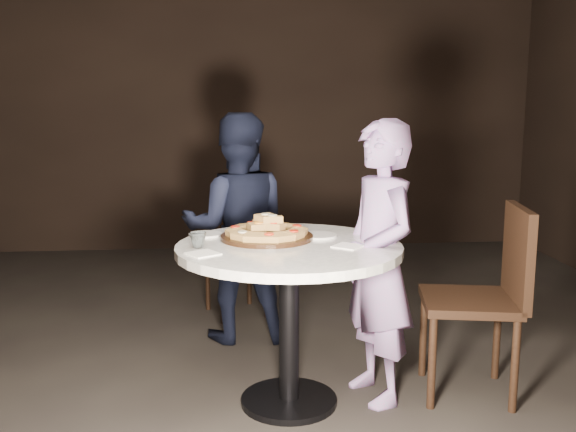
{
  "coord_description": "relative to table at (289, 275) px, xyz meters",
  "views": [
    {
      "loc": [
        -0.16,
        -3.1,
        1.49
      ],
      "look_at": [
        0.13,
        -0.05,
        0.95
      ],
      "focal_mm": 40.0,
      "sensor_mm": 36.0,
      "label": 1
    }
  ],
  "objects": [
    {
      "name": "serving_board",
      "position": [
        -0.1,
        0.13,
        0.16
      ],
      "size": [
        0.57,
        0.57,
        0.02
      ],
      "primitive_type": "cylinder",
      "rotation": [
        0.0,
        0.0,
        -0.27
      ],
      "color": "black",
      "rests_on": "table"
    },
    {
      "name": "napkin_near",
      "position": [
        -0.41,
        -0.17,
        0.16
      ],
      "size": [
        0.17,
        0.17,
        0.01
      ],
      "primitive_type": "cube",
      "rotation": [
        0.0,
        0.0,
        0.58
      ],
      "color": "white",
      "rests_on": "table"
    },
    {
      "name": "napkin_far",
      "position": [
        0.27,
        -0.08,
        0.16
      ],
      "size": [
        0.17,
        0.17,
        0.01
      ],
      "primitive_type": "cube",
      "rotation": [
        0.0,
        0.0,
        -0.67
      ],
      "color": "white",
      "rests_on": "table"
    },
    {
      "name": "plate_right",
      "position": [
        0.17,
        0.17,
        0.16
      ],
      "size": [
        0.25,
        0.25,
        0.01
      ],
      "primitive_type": "cylinder",
      "rotation": [
        0.0,
        0.0,
        0.41
      ],
      "color": "white",
      "rests_on": "table"
    },
    {
      "name": "plate_left",
      "position": [
        -0.41,
        0.26,
        0.16
      ],
      "size": [
        0.21,
        0.21,
        0.01
      ],
      "primitive_type": "cylinder",
      "rotation": [
        0.0,
        0.0,
        -0.3
      ],
      "color": "white",
      "rests_on": "table"
    },
    {
      "name": "focaccia_pile",
      "position": [
        -0.1,
        0.13,
        0.2
      ],
      "size": [
        0.42,
        0.41,
        0.11
      ],
      "rotation": [
        0.0,
        0.0,
        0.23
      ],
      "color": "#A87D41",
      "rests_on": "serving_board"
    },
    {
      "name": "chair_right",
      "position": [
        1.03,
        0.02,
        -0.1
      ],
      "size": [
        0.56,
        0.55,
        0.99
      ],
      "rotation": [
        0.0,
        0.0,
        -1.76
      ],
      "color": "black",
      "rests_on": "ground"
    },
    {
      "name": "water_glass",
      "position": [
        -0.43,
        -0.03,
        0.19
      ],
      "size": [
        0.09,
        0.09,
        0.07
      ],
      "primitive_type": "imported",
      "rotation": [
        0.0,
        0.0,
        0.2
      ],
      "color": "silver",
      "rests_on": "table"
    },
    {
      "name": "diner_navy",
      "position": [
        -0.24,
        0.96,
        0.05
      ],
      "size": [
        0.71,
        0.56,
        1.44
      ],
      "primitive_type": "imported",
      "rotation": [
        0.0,
        0.0,
        3.12
      ],
      "color": "black",
      "rests_on": "ground"
    },
    {
      "name": "floor",
      "position": [
        -0.13,
        0.1,
        -0.67
      ],
      "size": [
        7.0,
        7.0,
        0.0
      ],
      "primitive_type": "plane",
      "color": "black",
      "rests_on": "ground"
    },
    {
      "name": "table",
      "position": [
        0.0,
        0.0,
        0.0
      ],
      "size": [
        1.23,
        1.23,
        0.82
      ],
      "rotation": [
        0.0,
        0.0,
        0.13
      ],
      "color": "black",
      "rests_on": "ground"
    },
    {
      "name": "chair_far",
      "position": [
        -0.21,
        1.36,
        -0.2
      ],
      "size": [
        0.49,
        0.5,
        0.81
      ],
      "rotation": [
        0.0,
        0.0,
        3.48
      ],
      "color": "black",
      "rests_on": "ground"
    },
    {
      "name": "diner_teal",
      "position": [
        0.45,
        0.04,
        0.04
      ],
      "size": [
        0.47,
        0.59,
        1.42
      ],
      "primitive_type": "imported",
      "rotation": [
        0.0,
        0.0,
        -1.29
      ],
      "color": "#866EAA",
      "rests_on": "ground"
    }
  ]
}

